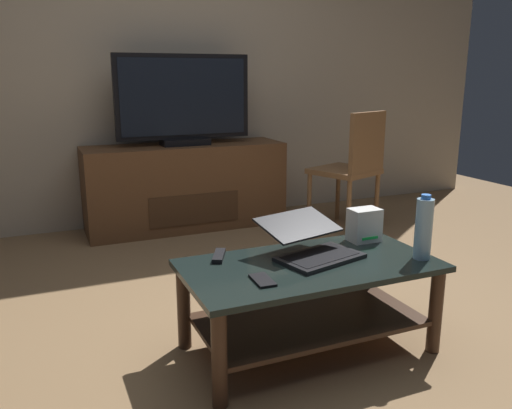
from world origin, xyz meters
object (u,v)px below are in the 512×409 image
object	(u,v)px
tv_remote	(219,256)
water_bottle_near	(424,228)
router_box	(364,225)
television	(184,102)
media_cabinet	(186,186)
dining_chair	(353,164)
laptop	(311,244)
coffee_table	(309,291)
cell_phone	(262,280)

from	to	relation	value
tv_remote	water_bottle_near	bearing A→B (deg)	2.07
router_box	tv_remote	size ratio (longest dim) A/B	1.01
television	router_box	distance (m)	2.02
media_cabinet	tv_remote	bearing A→B (deg)	-101.47
dining_chair	laptop	bearing A→B (deg)	-129.37
media_cabinet	water_bottle_near	world-z (taller)	water_bottle_near
router_box	laptop	bearing A→B (deg)	-165.24
tv_remote	dining_chair	bearing A→B (deg)	65.28
router_box	water_bottle_near	bearing A→B (deg)	-74.15
media_cabinet	coffee_table	bearing A→B (deg)	-91.21
dining_chair	cell_phone	distance (m)	2.18
cell_phone	router_box	bearing A→B (deg)	25.44
media_cabinet	router_box	size ratio (longest dim) A/B	9.69
coffee_table	cell_phone	size ratio (longest dim) A/B	7.88
water_bottle_near	media_cabinet	bearing A→B (deg)	100.95
media_cabinet	laptop	size ratio (longest dim) A/B	3.51
water_bottle_near	tv_remote	size ratio (longest dim) A/B	1.82
media_cabinet	cell_phone	world-z (taller)	media_cabinet
dining_chair	tv_remote	size ratio (longest dim) A/B	5.86
coffee_table	cell_phone	world-z (taller)	cell_phone
dining_chair	router_box	xyz separation A→B (m)	(-0.81, -1.32, -0.04)
media_cabinet	dining_chair	size ratio (longest dim) A/B	1.67
dining_chair	tv_remote	distance (m)	2.01
laptop	cell_phone	distance (m)	0.37
coffee_table	router_box	distance (m)	0.48
dining_chair	water_bottle_near	xyz separation A→B (m)	(-0.73, -1.64, 0.02)
media_cabinet	laptop	bearing A→B (deg)	-89.92
media_cabinet	water_bottle_near	distance (m)	2.31
media_cabinet	dining_chair	xyz separation A→B (m)	(1.16, -0.62, 0.20)
media_cabinet	router_box	distance (m)	1.98
media_cabinet	laptop	distance (m)	2.04
media_cabinet	water_bottle_near	xyz separation A→B (m)	(0.44, -2.26, 0.22)
television	laptop	xyz separation A→B (m)	(0.00, -2.02, -0.53)
media_cabinet	television	world-z (taller)	television
router_box	coffee_table	bearing A→B (deg)	-156.85
cell_phone	coffee_table	bearing A→B (deg)	24.60
laptop	router_box	distance (m)	0.36
media_cabinet	dining_chair	world-z (taller)	dining_chair
laptop	cell_phone	xyz separation A→B (m)	(-0.32, -0.19, -0.05)
coffee_table	tv_remote	size ratio (longest dim) A/B	6.89
coffee_table	dining_chair	xyz separation A→B (m)	(1.21, 1.49, 0.25)
media_cabinet	cell_phone	bearing A→B (deg)	-98.14
cell_phone	television	bearing A→B (deg)	84.64
laptop	cell_phone	world-z (taller)	laptop
router_box	cell_phone	world-z (taller)	router_box
laptop	water_bottle_near	bearing A→B (deg)	-27.14
dining_chair	laptop	size ratio (longest dim) A/B	2.10
dining_chair	router_box	distance (m)	1.55
dining_chair	cell_phone	bearing A→B (deg)	-132.79
television	coffee_table	bearing A→B (deg)	-91.22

